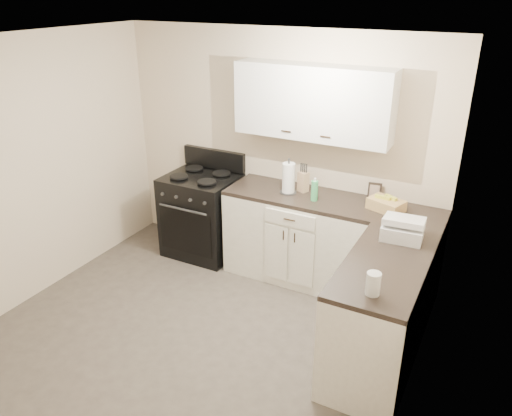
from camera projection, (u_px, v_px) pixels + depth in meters
The scene contains 20 objects.
floor at pixel (187, 344), 4.34m from camera, with size 3.60×3.60×0.00m, color #473F38.
ceiling at pixel (166, 44), 3.32m from camera, with size 3.60×3.60×0.00m, color white.
wall_back at pixel (278, 151), 5.28m from camera, with size 3.60×3.60×0.00m, color beige.
wall_right at pixel (417, 272), 3.07m from camera, with size 3.60×3.60×0.00m, color beige.
wall_left at pixel (18, 176), 4.59m from camera, with size 3.60×3.60×0.00m, color beige.
base_cabinets_back at pixel (301, 238), 5.19m from camera, with size 1.55×0.60×0.90m, color white.
base_cabinets_right at pixel (389, 297), 4.21m from camera, with size 0.60×1.90×0.90m, color white.
countertop_back at pixel (303, 197), 5.00m from camera, with size 1.55×0.60×0.04m, color black.
countertop_right at pixel (395, 249), 4.02m from camera, with size 0.60×1.90×0.04m, color black.
upper_cabinets at pixel (313, 102), 4.74m from camera, with size 1.55×0.30×0.70m, color silver.
stove at pixel (202, 215), 5.68m from camera, with size 0.78×0.67×0.94m, color black.
knife_block at pixel (303, 182), 5.04m from camera, with size 0.09×0.08×0.21m, color tan.
paper_towel at pixel (289, 178), 4.98m from camera, with size 0.13×0.13×0.31m, color white.
soap_bottle at pixel (314, 191), 4.82m from camera, with size 0.07×0.07×0.20m, color #42AD63.
picture_frame at pixel (375, 191), 4.88m from camera, with size 0.13×0.02×0.16m, color black.
wicker_basket at pixel (386, 205), 4.64m from camera, with size 0.31×0.21×0.10m, color tan.
countertop_grill at pixel (403, 231), 4.13m from camera, with size 0.33×0.31×0.12m, color white.
glass_jar at pixel (373, 284), 3.36m from camera, with size 0.10×0.10×0.17m, color silver.
oven_mitt_near at pixel (335, 306), 3.95m from camera, with size 0.02×0.13×0.23m, color black.
oven_mitt_far at pixel (340, 302), 4.05m from camera, with size 0.02×0.17×0.29m, color black.
Camera 1 is at (2.15, -2.80, 2.86)m, focal length 35.00 mm.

